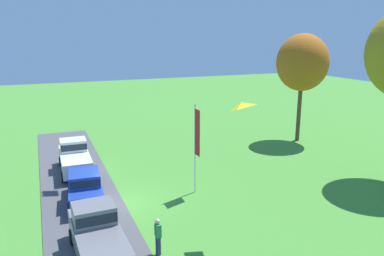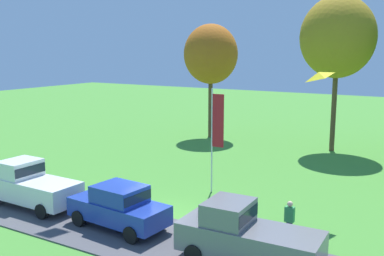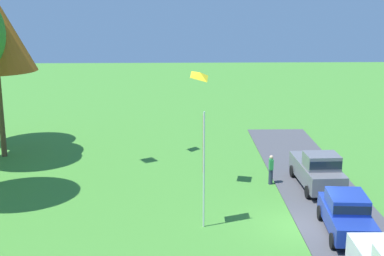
{
  "view_description": "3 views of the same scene",
  "coord_description": "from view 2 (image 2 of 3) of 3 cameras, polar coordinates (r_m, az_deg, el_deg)",
  "views": [
    {
      "loc": [
        19.77,
        -3.75,
        9.33
      ],
      "look_at": [
        1.16,
        3.92,
        4.33
      ],
      "focal_mm": 35.0,
      "sensor_mm": 36.0,
      "label": 1
    },
    {
      "loc": [
        10.89,
        -15.65,
        7.48
      ],
      "look_at": [
        -0.54,
        3.68,
        3.5
      ],
      "focal_mm": 42.0,
      "sensor_mm": 36.0,
      "label": 2
    },
    {
      "loc": [
        -22.83,
        5.68,
        10.6
      ],
      "look_at": [
        0.57,
        5.05,
        4.65
      ],
      "focal_mm": 50.0,
      "sensor_mm": 36.0,
      "label": 3
    }
  ],
  "objects": [
    {
      "name": "car_pickup_far_end",
      "position": [
        16.19,
        6.63,
        -13.2
      ],
      "size": [
        5.06,
        2.17,
        2.14
      ],
      "color": "slate",
      "rests_on": "ground"
    },
    {
      "name": "person_beside_suv",
      "position": [
        18.13,
        12.25,
        -11.55
      ],
      "size": [
        0.36,
        0.24,
        1.71
      ],
      "color": "#2D334C",
      "rests_on": "ground"
    },
    {
      "name": "tree_left_of_center",
      "position": [
        37.85,
        2.4,
        9.32
      ],
      "size": [
        4.51,
        4.51,
        9.52
      ],
      "color": "brown",
      "rests_on": "ground"
    },
    {
      "name": "car_sedan_by_flagpole",
      "position": [
        19.23,
        -9.27,
        -9.65
      ],
      "size": [
        4.53,
        2.23,
        1.84
      ],
      "color": "#1E389E",
      "rests_on": "ground"
    },
    {
      "name": "kite_diamond_low_drifter",
      "position": [
        20.87,
        15.76,
        6.51
      ],
      "size": [
        1.36,
        1.32,
        0.56
      ],
      "primitive_type": "pyramid",
      "rotation": [
        0.31,
        0.0,
        5.33
      ],
      "color": "yellow"
    },
    {
      "name": "car_pickup_mid_row",
      "position": [
        22.94,
        -19.97,
        -6.71
      ],
      "size": [
        5.03,
        2.11,
        2.14
      ],
      "color": "white",
      "rests_on": "ground"
    },
    {
      "name": "flag_banner",
      "position": [
        23.09,
        3.06,
        0.05
      ],
      "size": [
        0.71,
        0.08,
        5.49
      ],
      "color": "silver",
      "rests_on": "ground"
    },
    {
      "name": "ground_plane",
      "position": [
        20.48,
        -4.01,
        -11.4
      ],
      "size": [
        120.0,
        120.0,
        0.0
      ],
      "primitive_type": "plane",
      "color": "#478E33"
    },
    {
      "name": "pavement_strip",
      "position": [
        18.96,
        -7.59,
        -13.18
      ],
      "size": [
        36.0,
        4.4,
        0.06
      ],
      "primitive_type": "cube",
      "color": "#4C4C51",
      "rests_on": "ground"
    },
    {
      "name": "tree_far_right",
      "position": [
        34.19,
        18.01,
        10.89
      ],
      "size": [
        5.31,
        5.31,
        11.22
      ],
      "color": "brown",
      "rests_on": "ground"
    }
  ]
}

